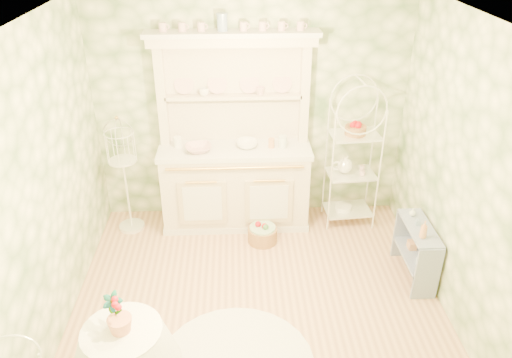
{
  "coord_description": "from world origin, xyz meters",
  "views": [
    {
      "loc": [
        -0.19,
        -3.67,
        3.43
      ],
      "look_at": [
        0.0,
        0.5,
        1.15
      ],
      "focal_mm": 35.0,
      "sensor_mm": 36.0,
      "label": 1
    }
  ],
  "objects_px": {
    "floor_basket": "(263,233)",
    "kitchen_dresser": "(234,137)",
    "birdcage_stand": "(125,177)",
    "side_shelf": "(415,253)",
    "bakers_rack": "(353,154)"
  },
  "relations": [
    {
      "from": "floor_basket",
      "to": "kitchen_dresser",
      "type": "bearing_deg",
      "value": 124.65
    },
    {
      "from": "birdcage_stand",
      "to": "side_shelf",
      "type": "bearing_deg",
      "value": -18.39
    },
    {
      "from": "kitchen_dresser",
      "to": "floor_basket",
      "type": "height_order",
      "value": "kitchen_dresser"
    },
    {
      "from": "side_shelf",
      "to": "birdcage_stand",
      "type": "bearing_deg",
      "value": 161.85
    },
    {
      "from": "kitchen_dresser",
      "to": "side_shelf",
      "type": "relative_size",
      "value": 3.33
    },
    {
      "from": "side_shelf",
      "to": "floor_basket",
      "type": "xyz_separation_m",
      "value": [
        -1.54,
        0.68,
        -0.18
      ]
    },
    {
      "from": "bakers_rack",
      "to": "floor_basket",
      "type": "xyz_separation_m",
      "value": [
        -1.07,
        -0.41,
        -0.79
      ]
    },
    {
      "from": "kitchen_dresser",
      "to": "floor_basket",
      "type": "bearing_deg",
      "value": -55.35
    },
    {
      "from": "bakers_rack",
      "to": "floor_basket",
      "type": "relative_size",
      "value": 5.11
    },
    {
      "from": "bakers_rack",
      "to": "birdcage_stand",
      "type": "bearing_deg",
      "value": 176.32
    },
    {
      "from": "side_shelf",
      "to": "birdcage_stand",
      "type": "relative_size",
      "value": 0.49
    },
    {
      "from": "side_shelf",
      "to": "floor_basket",
      "type": "bearing_deg",
      "value": 156.4
    },
    {
      "from": "floor_basket",
      "to": "bakers_rack",
      "type": "bearing_deg",
      "value": 20.85
    },
    {
      "from": "bakers_rack",
      "to": "floor_basket",
      "type": "height_order",
      "value": "bakers_rack"
    },
    {
      "from": "bakers_rack",
      "to": "side_shelf",
      "type": "distance_m",
      "value": 1.34
    }
  ]
}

